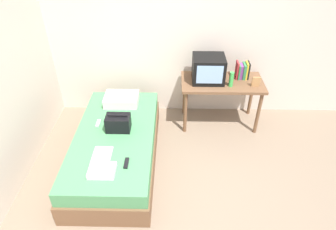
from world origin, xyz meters
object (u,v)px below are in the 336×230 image
object	(u,v)px
remote_dark	(126,163)
bed	(116,147)
water_bottle	(231,79)
handbag	(118,123)
remote_silver	(98,123)
desk	(222,87)
magazine	(102,155)
folded_towel	(102,171)
picture_frame	(256,82)
pillow	(122,99)
book_row	(242,71)
tv	(208,69)

from	to	relation	value
remote_dark	bed	bearing A→B (deg)	112.96
bed	water_bottle	distance (m)	1.79
handbag	remote_silver	size ratio (longest dim) A/B	2.08
bed	desk	size ratio (longest dim) A/B	1.72
magazine	folded_towel	distance (m)	0.26
bed	picture_frame	world-z (taller)	picture_frame
pillow	remote_dark	bearing A→B (deg)	-79.32
handbag	folded_towel	distance (m)	0.74
book_row	magazine	size ratio (longest dim) A/B	0.85
pillow	folded_towel	distance (m)	1.34
tv	folded_towel	distance (m)	2.02
remote_dark	remote_silver	distance (m)	0.84
book_row	remote_dark	world-z (taller)	book_row
tv	folded_towel	bearing A→B (deg)	-128.34
water_bottle	folded_towel	distance (m)	2.10
remote_dark	pillow	bearing A→B (deg)	100.68
remote_dark	book_row	bearing A→B (deg)	45.43
book_row	picture_frame	bearing A→B (deg)	-58.75
magazine	remote_silver	xyz separation A→B (m)	(-0.17, 0.58, 0.01)
bed	folded_towel	world-z (taller)	folded_towel
magazine	bed	bearing A→B (deg)	79.53
tv	magazine	world-z (taller)	tv
water_bottle	magazine	distance (m)	1.99
water_bottle	desk	bearing A→B (deg)	125.22
tv	remote_silver	world-z (taller)	tv
desk	magazine	distance (m)	1.97
book_row	remote_dark	distance (m)	2.15
tv	pillow	distance (m)	1.29
bed	magazine	bearing A→B (deg)	-100.47
tv	handbag	world-z (taller)	tv
water_bottle	pillow	size ratio (longest dim) A/B	0.45
tv	remote_silver	distance (m)	1.67
magazine	remote_silver	bearing A→B (deg)	105.87
bed	remote_silver	world-z (taller)	remote_silver
water_bottle	remote_dark	distance (m)	1.84
desk	tv	distance (m)	0.34
magazine	remote_dark	bearing A→B (deg)	-22.59
remote_silver	folded_towel	size ratio (longest dim) A/B	0.51
tv	remote_dark	world-z (taller)	tv
tv	magazine	distance (m)	1.88
bed	water_bottle	bearing A→B (deg)	26.04
picture_frame	pillow	distance (m)	1.88
desk	remote_silver	xyz separation A→B (m)	(-1.66, -0.69, -0.16)
water_bottle	picture_frame	distance (m)	0.34
remote_dark	folded_towel	bearing A→B (deg)	-150.68
tv	picture_frame	bearing A→B (deg)	-13.36
handbag	remote_silver	xyz separation A→B (m)	(-0.28, 0.10, -0.09)
handbag	folded_towel	xyz separation A→B (m)	(-0.06, -0.74, -0.07)
water_bottle	handbag	distance (m)	1.63
handbag	desk	bearing A→B (deg)	29.84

